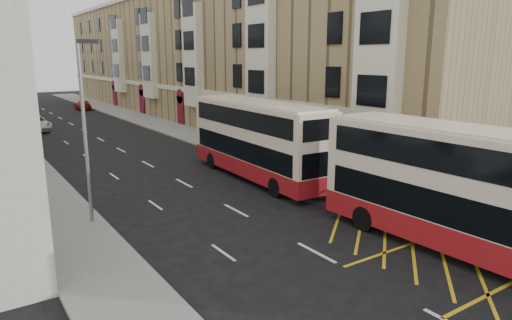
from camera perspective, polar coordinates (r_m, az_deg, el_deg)
ground at (r=15.74m, az=17.55°, el=-15.96°), size 200.00×200.00×0.00m
pavement_right at (r=43.47m, az=-7.23°, el=2.94°), size 4.00×120.00×0.15m
pavement_left at (r=39.22m, az=-27.90°, el=0.48°), size 3.00×120.00×0.15m
kerb_right at (r=42.63m, az=-9.64°, el=2.67°), size 0.25×120.00×0.15m
kerb_left at (r=39.39m, az=-25.74°, el=0.74°), size 0.25×120.00×0.15m
road_markings at (r=55.00m, az=-21.89°, el=4.10°), size 10.00×110.00×0.01m
terrace_right at (r=59.69m, az=-8.19°, el=12.73°), size 10.75×79.00×15.25m
guard_railing at (r=23.29m, az=16.40°, el=-4.11°), size 0.06×6.56×1.01m
street_lamp_near at (r=21.09m, az=-20.57°, el=4.39°), size 0.93×0.18×8.00m
street_lamp_far at (r=50.66m, az=-28.67°, el=8.08°), size 0.93×0.18×8.00m
double_decker_front at (r=18.84m, az=25.15°, el=-3.66°), size 3.20×12.28×4.86m
double_decker_rear at (r=28.00m, az=0.21°, el=2.54°), size 3.19×12.11×4.79m
pedestrian_mid at (r=23.99m, az=28.84°, el=-4.31°), size 1.02×0.91×1.74m
pedestrian_far at (r=24.55m, az=16.42°, el=-2.69°), size 1.18×0.72×1.88m
white_van at (r=51.90m, az=-25.95°, el=4.13°), size 2.71×5.66×1.56m
car_silver at (r=67.31m, az=-28.73°, el=5.53°), size 1.91×4.57×1.55m
car_red at (r=70.64m, az=-20.84°, el=6.44°), size 2.14×4.62×1.31m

